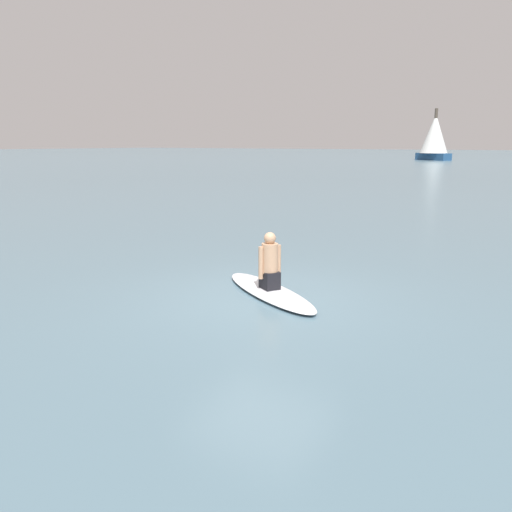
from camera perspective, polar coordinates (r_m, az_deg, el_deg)
ground_plane at (r=9.19m, az=0.57°, el=-4.75°), size 400.00×400.00×0.00m
surfboard at (r=9.40m, az=1.54°, el=-3.99°), size 2.13×2.91×0.12m
person_paddler at (r=9.26m, az=1.56°, el=-0.82°), size 0.44×0.44×1.05m
sailboat_far_left at (r=86.90m, az=19.43°, el=12.61°), size 5.84×6.12×7.95m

